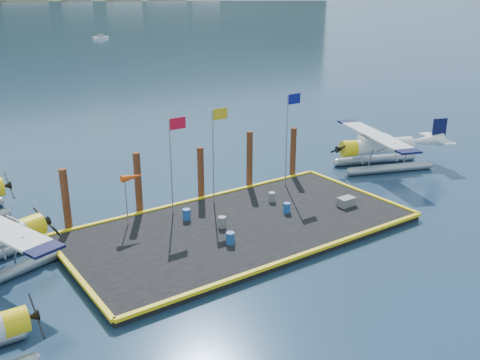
% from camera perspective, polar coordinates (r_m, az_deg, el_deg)
% --- Properties ---
extents(ground, '(4000.00, 4000.00, 0.00)m').
position_cam_1_polar(ground, '(31.86, 0.11, -5.44)').
color(ground, '#19314B').
rests_on(ground, ground).
extents(dock, '(20.00, 10.00, 0.40)m').
position_cam_1_polar(dock, '(31.78, 0.11, -5.11)').
color(dock, black).
rests_on(dock, ground).
extents(dock_bumpers, '(20.25, 10.25, 0.18)m').
position_cam_1_polar(dock_bumpers, '(31.66, 0.11, -4.64)').
color(dock_bumpers, yellow).
rests_on(dock_bumpers, dock).
extents(seaplane_d, '(9.85, 10.48, 3.77)m').
position_cam_1_polar(seaplane_d, '(44.03, 14.62, 3.27)').
color(seaplane_d, '#8F959C').
rests_on(seaplane_d, ground).
extents(drum_0, '(0.47, 0.47, 0.66)m').
position_cam_1_polar(drum_0, '(31.23, -1.93, -4.52)').
color(drum_0, slate).
rests_on(drum_0, dock).
extents(drum_1, '(0.45, 0.45, 0.63)m').
position_cam_1_polar(drum_1, '(33.41, 5.01, -2.97)').
color(drum_1, '#1B4896').
rests_on(drum_1, dock).
extents(drum_2, '(0.44, 0.44, 0.62)m').
position_cam_1_polar(drum_2, '(35.09, 3.41, -1.82)').
color(drum_2, slate).
rests_on(drum_2, dock).
extents(drum_3, '(0.47, 0.47, 0.67)m').
position_cam_1_polar(drum_3, '(29.25, -1.05, -6.22)').
color(drum_3, '#1B4896').
rests_on(drum_3, dock).
extents(drum_5, '(0.48, 0.48, 0.67)m').
position_cam_1_polar(drum_5, '(32.41, -5.71, -3.67)').
color(drum_5, '#1B4896').
rests_on(drum_5, dock).
extents(crate, '(1.10, 0.73, 0.55)m').
position_cam_1_polar(crate, '(35.03, 11.27, -2.28)').
color(crate, slate).
rests_on(crate, dock).
extents(flagpole_red, '(1.14, 0.08, 6.00)m').
position_cam_1_polar(flagpole_red, '(32.27, -7.11, 3.07)').
color(flagpole_red, gray).
rests_on(flagpole_red, dock).
extents(flagpole_yellow, '(1.14, 0.08, 6.20)m').
position_cam_1_polar(flagpole_yellow, '(33.67, -2.61, 4.09)').
color(flagpole_yellow, gray).
rests_on(flagpole_yellow, dock).
extents(flagpole_blue, '(1.14, 0.08, 6.50)m').
position_cam_1_polar(flagpole_blue, '(37.06, 5.27, 5.73)').
color(flagpole_blue, gray).
rests_on(flagpole_blue, dock).
extents(windsock, '(1.40, 0.44, 3.12)m').
position_cam_1_polar(windsock, '(31.51, -11.41, 0.20)').
color(windsock, gray).
rests_on(windsock, dock).
extents(piling_0, '(0.44, 0.44, 4.00)m').
position_cam_1_polar(piling_0, '(32.27, -18.06, -2.26)').
color(piling_0, '#402112').
rests_on(piling_0, ground).
extents(piling_1, '(0.44, 0.44, 4.20)m').
position_cam_1_polar(piling_1, '(33.65, -10.80, -0.56)').
color(piling_1, '#402112').
rests_on(piling_1, ground).
extents(piling_2, '(0.44, 0.44, 3.80)m').
position_cam_1_polar(piling_2, '(35.64, -4.20, 0.54)').
color(piling_2, '#402112').
rests_on(piling_2, ground).
extents(piling_3, '(0.44, 0.44, 4.30)m').
position_cam_1_polar(piling_3, '(37.64, 1.03, 2.02)').
color(piling_3, '#402112').
rests_on(piling_3, ground).
extents(piling_4, '(0.44, 0.44, 4.00)m').
position_cam_1_polar(piling_4, '(40.06, 5.68, 2.77)').
color(piling_4, '#402112').
rests_on(piling_4, ground).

